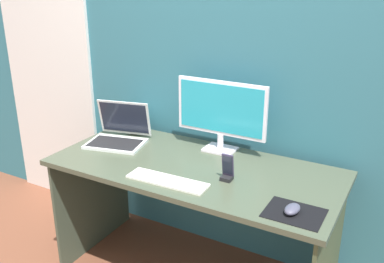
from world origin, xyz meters
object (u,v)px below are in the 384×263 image
at_px(fishbowl, 136,121).
at_px(phone_in_dock, 227,171).
at_px(keyboard_external, 167,181).
at_px(monitor, 221,112).
at_px(laptop, 119,135).
at_px(mouse, 292,209).

xyz_separation_m(fishbowl, phone_in_dock, (0.80, -0.33, -0.03)).
xyz_separation_m(keyboard_external, phone_in_dock, (0.25, 0.16, 0.04)).
bearing_deg(monitor, keyboard_external, -96.57).
relative_size(monitor, keyboard_external, 1.30).
distance_m(monitor, laptop, 0.65).
height_order(laptop, phone_in_dock, laptop).
relative_size(laptop, keyboard_external, 0.93).
height_order(keyboard_external, phone_in_dock, phone_in_dock).
xyz_separation_m(laptop, mouse, (1.17, -0.29, -0.03)).
distance_m(keyboard_external, mouse, 0.63).
bearing_deg(laptop, monitor, 17.56).
bearing_deg(laptop, mouse, -13.97).
bearing_deg(fishbowl, monitor, -0.47).
xyz_separation_m(monitor, mouse, (0.57, -0.48, -0.21)).
height_order(fishbowl, mouse, fishbowl).
xyz_separation_m(monitor, phone_in_dock, (0.19, -0.32, -0.18)).
bearing_deg(keyboard_external, fishbowl, 136.00).
distance_m(fishbowl, keyboard_external, 0.74).
height_order(laptop, fishbowl, laptop).
xyz_separation_m(monitor, fishbowl, (-0.60, 0.00, -0.15)).
xyz_separation_m(fishbowl, mouse, (1.17, -0.48, -0.06)).
distance_m(laptop, mouse, 1.20).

